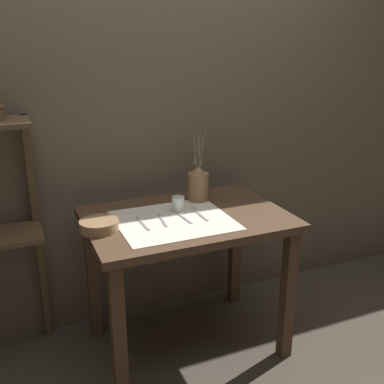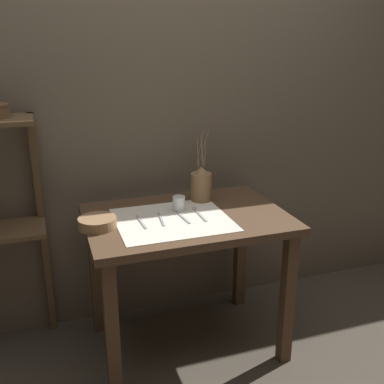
# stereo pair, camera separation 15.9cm
# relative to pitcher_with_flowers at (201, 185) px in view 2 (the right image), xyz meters

# --- Properties ---
(ground_plane) EXTENTS (12.00, 12.00, 0.00)m
(ground_plane) POSITION_rel_pitcher_with_flowers_xyz_m (-0.14, -0.18, -0.86)
(ground_plane) COLOR #473F35
(stone_wall_back) EXTENTS (7.00, 0.06, 2.40)m
(stone_wall_back) POSITION_rel_pitcher_with_flowers_xyz_m (-0.14, 0.27, 0.34)
(stone_wall_back) COLOR brown
(stone_wall_back) RESTS_ON ground_plane
(wooden_table) EXTENTS (1.00, 0.69, 0.76)m
(wooden_table) POSITION_rel_pitcher_with_flowers_xyz_m (-0.14, -0.18, -0.22)
(wooden_table) COLOR #4C3523
(wooden_table) RESTS_ON ground_plane
(linen_cloth) EXTENTS (0.55, 0.48, 0.00)m
(linen_cloth) POSITION_rel_pitcher_with_flowers_xyz_m (-0.23, -0.22, -0.09)
(linen_cloth) COLOR silver
(linen_cloth) RESTS_ON wooden_table
(pitcher_with_flowers) EXTENTS (0.11, 0.11, 0.40)m
(pitcher_with_flowers) POSITION_rel_pitcher_with_flowers_xyz_m (0.00, 0.00, 0.00)
(pitcher_with_flowers) COLOR olive
(pitcher_with_flowers) RESTS_ON wooden_table
(wooden_bowl) EXTENTS (0.18, 0.18, 0.05)m
(wooden_bowl) POSITION_rel_pitcher_with_flowers_xyz_m (-0.59, -0.20, -0.07)
(wooden_bowl) COLOR #8E6B47
(wooden_bowl) RESTS_ON wooden_table
(glass_tumbler_near) EXTENTS (0.06, 0.06, 0.07)m
(glass_tumbler_near) POSITION_rel_pitcher_with_flowers_xyz_m (-0.16, -0.11, -0.05)
(glass_tumbler_near) COLOR silver
(glass_tumbler_near) RESTS_ON wooden_table
(fork_inner) EXTENTS (0.02, 0.18, 0.00)m
(fork_inner) POSITION_rel_pitcher_with_flowers_xyz_m (-0.38, -0.21, -0.09)
(fork_inner) COLOR #A8A8AD
(fork_inner) RESTS_ON wooden_table
(fork_outer) EXTENTS (0.03, 0.18, 0.00)m
(fork_outer) POSITION_rel_pitcher_with_flowers_xyz_m (-0.28, -0.20, -0.09)
(fork_outer) COLOR #A8A8AD
(fork_outer) RESTS_ON wooden_table
(knife_center) EXTENTS (0.03, 0.18, 0.00)m
(knife_center) POSITION_rel_pitcher_with_flowers_xyz_m (-0.17, -0.21, -0.09)
(knife_center) COLOR #A8A8AD
(knife_center) RESTS_ON wooden_table
(spoon_outer) EXTENTS (0.02, 0.19, 0.02)m
(spoon_outer) POSITION_rel_pitcher_with_flowers_xyz_m (-0.08, -0.16, -0.08)
(spoon_outer) COLOR #A8A8AD
(spoon_outer) RESTS_ON wooden_table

